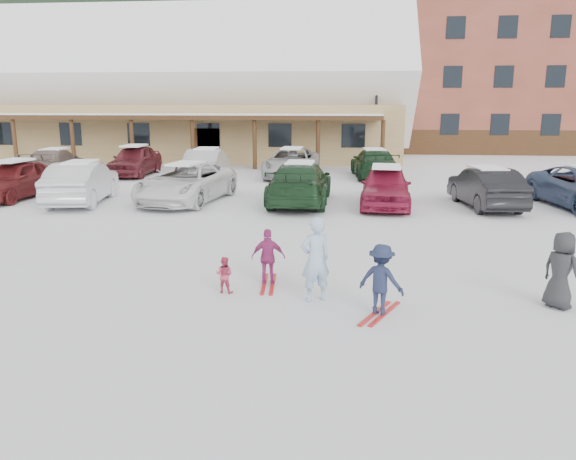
# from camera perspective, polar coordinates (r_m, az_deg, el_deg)

# --- Properties ---
(ground) EXTENTS (160.00, 160.00, 0.00)m
(ground) POSITION_cam_1_polar(r_m,az_deg,el_deg) (11.73, -1.96, -5.82)
(ground) COLOR white
(ground) RESTS_ON ground
(forested_hillside) EXTENTS (300.00, 70.00, 38.00)m
(forested_hillside) POSITION_cam_1_polar(r_m,az_deg,el_deg) (97.23, 5.15, 21.84)
(forested_hillside) COLOR black
(forested_hillside) RESTS_ON ground
(day_lodge) EXTENTS (29.12, 12.50, 10.38)m
(day_lodge) POSITION_cam_1_polar(r_m,az_deg,el_deg) (40.36, -9.60, 12.96)
(day_lodge) COLOR tan
(day_lodge) RESTS_ON ground
(alpine_hotel) EXTENTS (31.48, 14.01, 21.48)m
(alpine_hotel) POSITION_cam_1_polar(r_m,az_deg,el_deg) (50.88, 21.28, 17.53)
(alpine_hotel) COLOR brown
(alpine_hotel) RESTS_ON ground
(lamp_post) EXTENTS (0.50, 0.25, 6.53)m
(lamp_post) POSITION_cam_1_polar(r_m,az_deg,el_deg) (35.65, 8.96, 12.57)
(lamp_post) COLOR black
(lamp_post) RESTS_ON ground
(conifer_2) EXTENTS (5.28, 5.28, 12.24)m
(conifer_2) POSITION_cam_1_polar(r_m,az_deg,el_deg) (61.74, -25.83, 14.48)
(conifer_2) COLOR black
(conifer_2) RESTS_ON ground
(conifer_3) EXTENTS (3.96, 3.96, 9.18)m
(conifer_3) POSITION_cam_1_polar(r_m,az_deg,el_deg) (55.21, 10.73, 14.06)
(conifer_3) COLOR black
(conifer_3) RESTS_ON ground
(adult_skier) EXTENTS (0.72, 0.64, 1.66)m
(adult_skier) POSITION_cam_1_polar(r_m,az_deg,el_deg) (10.71, 2.79, -3.01)
(adult_skier) COLOR #9DBBD9
(adult_skier) RESTS_ON ground
(toddler_red) EXTENTS (0.41, 0.35, 0.75)m
(toddler_red) POSITION_cam_1_polar(r_m,az_deg,el_deg) (11.37, -6.48, -4.53)
(toddler_red) COLOR #BF3656
(toddler_red) RESTS_ON ground
(child_navy) EXTENTS (0.97, 0.80, 1.31)m
(child_navy) POSITION_cam_1_polar(r_m,az_deg,el_deg) (10.21, 9.44, -5.02)
(child_navy) COLOR #1B233F
(child_navy) RESTS_ON ground
(skis_child_navy) EXTENTS (0.78, 1.35, 0.03)m
(skis_child_navy) POSITION_cam_1_polar(r_m,az_deg,el_deg) (10.42, 9.31, -8.36)
(skis_child_navy) COLOR red
(skis_child_navy) RESTS_ON ground
(child_magenta) EXTENTS (0.72, 0.34, 1.20)m
(child_magenta) POSITION_cam_1_polar(r_m,az_deg,el_deg) (11.72, -2.02, -2.77)
(child_magenta) COLOR #A22C6D
(child_magenta) RESTS_ON ground
(skis_child_magenta) EXTENTS (0.29, 1.41, 0.03)m
(skis_child_magenta) POSITION_cam_1_polar(r_m,az_deg,el_deg) (11.89, -1.99, -5.49)
(skis_child_magenta) COLOR red
(skis_child_magenta) RESTS_ON ground
(bystander_dark) EXTENTS (0.80, 0.85, 1.45)m
(bystander_dark) POSITION_cam_1_polar(r_m,az_deg,el_deg) (11.54, 26.01, -3.69)
(bystander_dark) COLOR #28282B
(bystander_dark) RESTS_ON ground
(parked_car_0) EXTENTS (2.07, 4.58, 1.52)m
(parked_car_0) POSITION_cam_1_polar(r_m,az_deg,el_deg) (24.79, -26.04, 4.62)
(parked_car_0) COLOR maroon
(parked_car_0) RESTS_ON ground
(parked_car_1) EXTENTS (2.40, 4.97, 1.57)m
(parked_car_1) POSITION_cam_1_polar(r_m,az_deg,el_deg) (22.65, -20.22, 4.54)
(parked_car_1) COLOR silver
(parked_car_1) RESTS_ON ground
(parked_car_2) EXTENTS (3.23, 5.68, 1.49)m
(parked_car_2) POSITION_cam_1_polar(r_m,az_deg,el_deg) (21.87, -10.28, 4.75)
(parked_car_2) COLOR white
(parked_car_2) RESTS_ON ground
(parked_car_3) EXTENTS (2.28, 5.42, 1.56)m
(parked_car_3) POSITION_cam_1_polar(r_m,az_deg,el_deg) (21.12, 1.22, 4.77)
(parked_car_3) COLOR #1B3C20
(parked_car_3) RESTS_ON ground
(parked_car_4) EXTENTS (2.06, 4.49, 1.49)m
(parked_car_4) POSITION_cam_1_polar(r_m,az_deg,el_deg) (20.85, 9.89, 4.37)
(parked_car_4) COLOR #9A1D3E
(parked_car_4) RESTS_ON ground
(parked_car_5) EXTENTS (2.06, 4.57, 1.45)m
(parked_car_5) POSITION_cam_1_polar(r_m,az_deg,el_deg) (21.63, 19.47, 4.08)
(parked_car_5) COLOR black
(parked_car_5) RESTS_ON ground
(parked_car_7) EXTENTS (2.60, 5.12, 1.42)m
(parked_car_7) POSITION_cam_1_polar(r_m,az_deg,el_deg) (31.44, -22.55, 6.33)
(parked_car_7) COLOR #7A655A
(parked_car_7) RESTS_ON ground
(parked_car_8) EXTENTS (1.96, 4.63, 1.56)m
(parked_car_8) POSITION_cam_1_polar(r_m,az_deg,el_deg) (30.57, -15.30, 6.83)
(parked_car_8) COLOR maroon
(parked_car_8) RESTS_ON ground
(parked_car_9) EXTENTS (1.88, 4.72, 1.53)m
(parked_car_9) POSITION_cam_1_polar(r_m,az_deg,el_deg) (28.33, -8.23, 6.67)
(parked_car_9) COLOR #B0B0B5
(parked_car_9) RESTS_ON ground
(parked_car_10) EXTENTS (2.68, 5.46, 1.49)m
(parked_car_10) POSITION_cam_1_polar(r_m,az_deg,el_deg) (28.75, 0.40, 6.85)
(parked_car_10) COLOR #B9B9B9
(parked_car_10) RESTS_ON ground
(parked_car_11) EXTENTS (2.43, 5.12, 1.44)m
(parked_car_11) POSITION_cam_1_polar(r_m,az_deg,el_deg) (28.91, 8.72, 6.69)
(parked_car_11) COLOR #17371D
(parked_car_11) RESTS_ON ground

